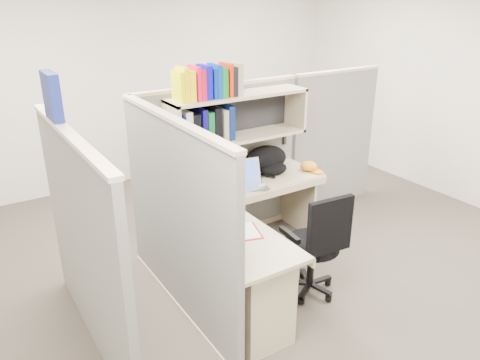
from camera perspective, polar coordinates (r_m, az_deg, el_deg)
ground at (r=4.42m, az=3.69°, el=-11.55°), size 6.00×6.00×0.00m
room_shell at (r=3.77m, az=4.29°, el=9.40°), size 6.00×6.00×6.00m
cubicle at (r=4.16m, az=-3.80°, el=0.35°), size 3.79×1.84×1.95m
desk at (r=3.79m, az=1.36°, el=-9.91°), size 1.74×1.75×0.73m
laptop at (r=4.32m, az=0.89°, el=0.55°), size 0.41×0.41×0.25m
backpack at (r=4.71m, az=3.63°, el=2.43°), size 0.50×0.42×0.27m
orange_cap at (r=4.84m, az=8.38°, el=1.70°), size 0.23×0.24×0.09m
snack_canister at (r=3.66m, az=-1.35°, el=-4.78°), size 0.12×0.12×0.12m
tissue_box at (r=3.34m, az=-1.83°, el=-6.81°), size 0.13×0.13×0.20m
mouse at (r=4.39m, az=2.62°, el=-0.65°), size 0.10×0.07×0.04m
paper_cup at (r=4.60m, az=-1.01°, el=0.88°), size 0.08×0.08×0.10m
book_stack at (r=4.71m, az=1.16°, el=1.52°), size 0.22×0.27×0.12m
loose_paper at (r=3.61m, az=0.50°, el=-6.23°), size 0.26×0.31×0.00m
task_chair at (r=4.03m, az=9.03°, el=-9.62°), size 0.52×0.49×0.97m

